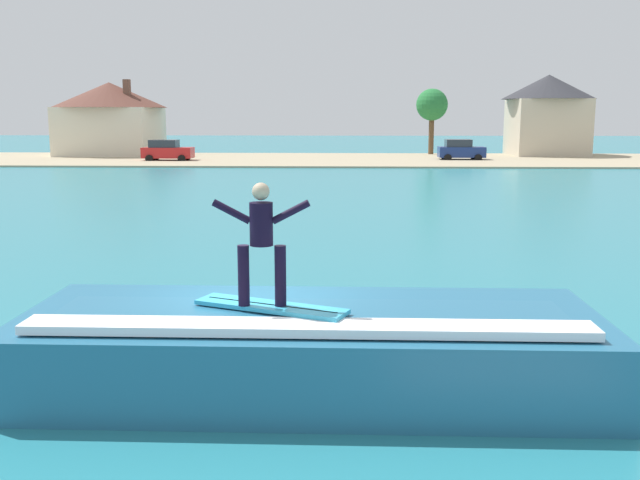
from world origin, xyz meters
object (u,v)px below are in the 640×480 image
object	(u,v)px
wave_crest	(311,348)
surfer	(261,237)
tree_tall_bare	(432,106)
house_gabled_white	(547,111)
car_far_shore	(461,150)
house_with_chimney	(110,115)
car_near_shore	(167,151)
surfboard	(271,307)

from	to	relation	value
wave_crest	surfer	distance (m)	1.86
tree_tall_bare	house_gabled_white	bearing A→B (deg)	-5.58
surfer	house_gabled_white	world-z (taller)	house_gabled_white
car_far_shore	surfer	bearing A→B (deg)	-101.61
house_with_chimney	wave_crest	bearing A→B (deg)	-69.25
wave_crest	car_far_shore	xyz separation A→B (m)	(10.30, 52.96, 0.35)
house_gabled_white	tree_tall_bare	size ratio (longest dim) A/B	1.35
car_far_shore	tree_tall_bare	size ratio (longest dim) A/B	0.61
car_near_shore	house_gabled_white	bearing A→B (deg)	15.37
wave_crest	house_with_chimney	distance (m)	63.64
surfboard	car_far_shore	world-z (taller)	car_far_shore
house_with_chimney	tree_tall_bare	xyz separation A→B (m)	(31.22, 2.02, 0.94)
car_near_shore	tree_tall_bare	bearing A→B (deg)	24.07
car_near_shore	house_with_chimney	bearing A→B (deg)	131.62
surfboard	house_with_chimney	bearing A→B (deg)	110.19
house_with_chimney	car_near_shore	bearing A→B (deg)	-48.38
car_far_shore	tree_tall_bare	distance (m)	9.48
surfer	tree_tall_bare	xyz separation A→B (m)	(9.36, 61.82, 2.55)
wave_crest	car_near_shore	xyz separation A→B (m)	(-14.93, 50.89, 0.35)
house_gabled_white	surfboard	bearing A→B (deg)	-108.36
car_near_shore	surfboard	bearing A→B (deg)	-74.31
surfboard	car_far_shore	size ratio (longest dim) A/B	0.56
surfboard	house_with_chimney	world-z (taller)	house_with_chimney
car_near_shore	house_with_chimney	xyz separation A→B (m)	(-7.59, 8.54, 2.96)
house_gabled_white	wave_crest	bearing A→B (deg)	-107.99
wave_crest	house_with_chimney	xyz separation A→B (m)	(-22.52, 59.43, 3.31)
surfboard	car_far_shore	distance (m)	54.37
surfer	tree_tall_bare	distance (m)	62.58
car_near_shore	house_gabled_white	size ratio (longest dim) A/B	0.48
wave_crest	tree_tall_bare	xyz separation A→B (m)	(8.70, 61.45, 4.24)
car_near_shore	car_far_shore	distance (m)	25.32
wave_crest	house_gabled_white	distance (m)	63.60
house_gabled_white	tree_tall_bare	xyz separation A→B (m)	(-10.90, 1.07, 0.55)
car_far_shore	house_gabled_white	xyz separation A→B (m)	(9.30, 7.43, 3.34)
car_far_shore	surfboard	bearing A→B (deg)	-101.51
wave_crest	car_near_shore	distance (m)	53.04
surfboard	car_near_shore	world-z (taller)	car_near_shore
tree_tall_bare	car_far_shore	bearing A→B (deg)	-79.32
surfer	car_near_shore	world-z (taller)	surfer
wave_crest	car_near_shore	size ratio (longest dim) A/B	1.96
car_far_shore	house_with_chimney	xyz separation A→B (m)	(-32.82, 6.48, 2.96)
house_with_chimney	car_far_shore	bearing A→B (deg)	-11.16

